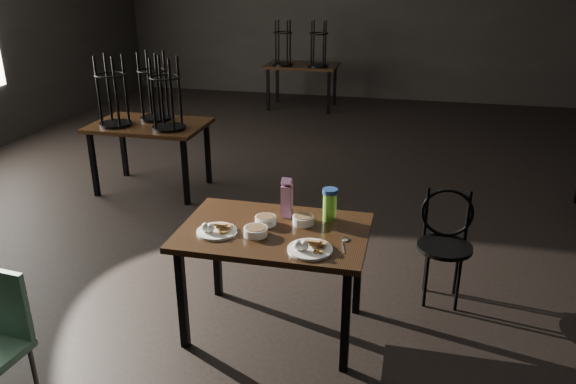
% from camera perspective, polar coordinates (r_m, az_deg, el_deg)
% --- Properties ---
extents(main_table, '(1.20, 0.80, 0.75)m').
position_cam_1_polar(main_table, '(3.62, -1.45, -4.94)').
color(main_table, black).
rests_on(main_table, ground).
extents(plate_left, '(0.26, 0.26, 0.08)m').
position_cam_1_polar(plate_left, '(3.56, -7.30, -3.79)').
color(plate_left, white).
rests_on(plate_left, main_table).
extents(plate_right, '(0.27, 0.27, 0.09)m').
position_cam_1_polar(plate_right, '(3.32, 2.20, -5.62)').
color(plate_right, white).
rests_on(plate_right, main_table).
extents(bowl_near, '(0.14, 0.14, 0.05)m').
position_cam_1_polar(bowl_near, '(3.65, -2.31, -2.87)').
color(bowl_near, white).
rests_on(bowl_near, main_table).
extents(bowl_far, '(0.14, 0.14, 0.05)m').
position_cam_1_polar(bowl_far, '(3.65, 1.54, -2.83)').
color(bowl_far, white).
rests_on(bowl_far, main_table).
extents(bowl_big, '(0.15, 0.15, 0.05)m').
position_cam_1_polar(bowl_big, '(3.51, -3.31, -3.98)').
color(bowl_big, white).
rests_on(bowl_big, main_table).
extents(juice_carton, '(0.07, 0.07, 0.27)m').
position_cam_1_polar(juice_carton, '(3.72, -0.11, -0.68)').
color(juice_carton, '#861866').
rests_on(juice_carton, main_table).
extents(water_bottle, '(0.10, 0.10, 0.22)m').
position_cam_1_polar(water_bottle, '(3.68, 4.26, -1.24)').
color(water_bottle, '#80DB40').
rests_on(water_bottle, main_table).
extents(spoon, '(0.05, 0.21, 0.01)m').
position_cam_1_polar(spoon, '(3.45, 5.82, -4.93)').
color(spoon, silver).
rests_on(spoon, main_table).
extents(bentwood_chair, '(0.39, 0.39, 0.83)m').
position_cam_1_polar(bentwood_chair, '(4.22, 15.69, -4.41)').
color(bentwood_chair, black).
rests_on(bentwood_chair, ground).
extents(bg_table_left, '(1.20, 0.80, 1.48)m').
position_cam_1_polar(bg_table_left, '(6.17, -14.02, 6.99)').
color(bg_table_left, black).
rests_on(bg_table_left, ground).
extents(bg_table_far, '(1.20, 0.80, 1.48)m').
position_cam_1_polar(bg_table_far, '(9.72, 1.41, 12.82)').
color(bg_table_far, black).
rests_on(bg_table_far, ground).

